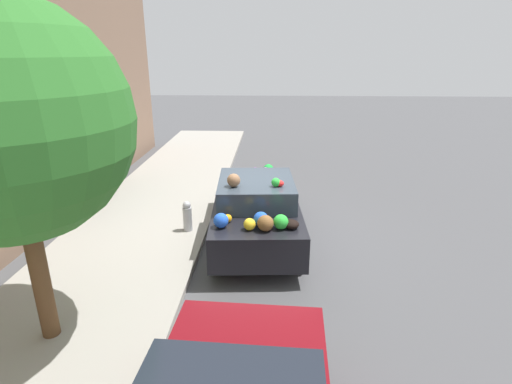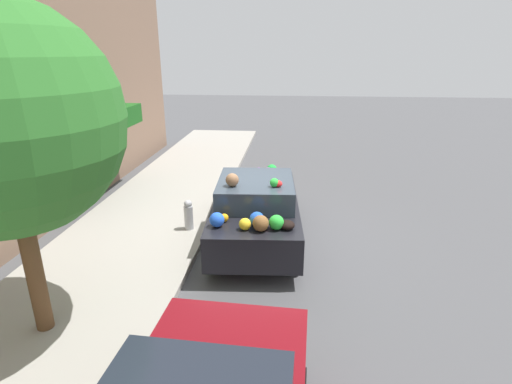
% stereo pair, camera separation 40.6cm
% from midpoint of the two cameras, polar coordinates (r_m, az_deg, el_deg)
% --- Properties ---
extents(ground_plane, '(60.00, 60.00, 0.00)m').
position_cam_midpoint_polar(ground_plane, '(8.94, -1.51, -6.82)').
color(ground_plane, '#4C4C4F').
extents(sidewalk_curb, '(24.00, 3.20, 0.12)m').
position_cam_midpoint_polar(sidewalk_curb, '(9.48, -18.11, -5.85)').
color(sidewalk_curb, '#9E998E').
rests_on(sidewalk_curb, ground).
extents(building_facade, '(18.00, 1.20, 6.21)m').
position_cam_midpoint_polar(building_facade, '(9.84, -32.23, 11.28)').
color(building_facade, '#846651').
rests_on(building_facade, ground).
extents(street_tree, '(2.97, 2.97, 4.53)m').
position_cam_midpoint_polar(street_tree, '(5.74, -33.66, 8.20)').
color(street_tree, brown).
rests_on(street_tree, sidewalk_curb).
extents(fire_hydrant, '(0.20, 0.20, 0.70)m').
position_cam_midpoint_polar(fire_hydrant, '(9.12, -11.05, -3.42)').
color(fire_hydrant, '#B2B2B7').
rests_on(fire_hydrant, sidewalk_curb).
extents(art_car, '(4.10, 2.00, 1.71)m').
position_cam_midpoint_polar(art_car, '(8.60, -1.33, -2.34)').
color(art_car, black).
rests_on(art_car, ground).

